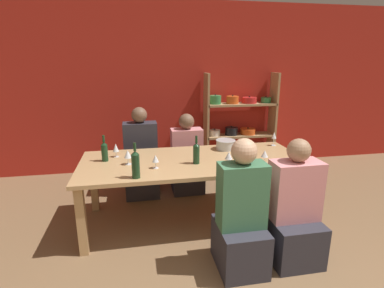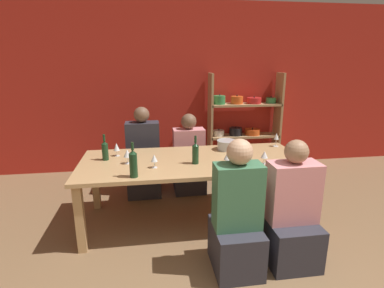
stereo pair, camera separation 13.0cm
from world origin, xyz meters
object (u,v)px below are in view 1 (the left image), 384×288
Objects in this scene: mixing_bowl at (226,144)px; wine_bottle_dark at (105,151)px; shelf_unit at (239,131)px; wine_glass_empty_b at (229,156)px; wine_bottle_green at (196,153)px; person_near_b at (241,222)px; wine_glass_white_c at (242,154)px; person_near_a at (292,217)px; dining_table at (194,166)px; wine_bottle_amber at (136,164)px; wine_glass_empty_a at (128,154)px; person_far_a at (187,163)px; wine_glass_white_b at (116,148)px; wine_glass_white_a at (265,154)px; person_far_b at (142,163)px; wine_glass_red_b at (156,159)px; wine_glass_red_a at (274,136)px.

wine_bottle_dark is (-1.42, -0.19, 0.05)m from mixing_bowl.
shelf_unit reaches higher than wine_glass_empty_b.
person_near_b is (0.24, -0.76, -0.41)m from wine_bottle_green.
person_near_a is at bearing -63.04° from wine_glass_white_c.
wine_bottle_green is at bearing -89.45° from dining_table.
mixing_bowl is 1.32m from wine_bottle_amber.
wine_glass_white_c is (1.17, -0.23, 0.01)m from wine_glass_empty_a.
shelf_unit reaches higher than person_far_a.
shelf_unit is 2.12m from wine_bottle_green.
wine_glass_white_c is (1.30, -0.52, 0.02)m from wine_glass_white_b.
wine_glass_white_b reaches higher than dining_table.
wine_bottle_green reaches higher than wine_glass_empty_a.
wine_glass_white_a is 1.64m from wine_glass_white_b.
wine_glass_empty_b is at bearing 101.30° from person_far_a.
mixing_bowl is (-0.64, -1.34, 0.17)m from shelf_unit.
person_far_b is (-0.86, 1.15, -0.42)m from wine_glass_empty_b.
person_near_b reaches higher than person_near_a.
wine_glass_red_b is (0.52, -0.33, -0.02)m from wine_bottle_dark.
wine_bottle_amber is (-0.63, -0.29, 0.02)m from wine_bottle_green.
wine_glass_red_b is at bearing 133.99° from person_near_b.
dining_table is 0.51m from wine_glass_red_b.
wine_glass_empty_b is (-0.82, -0.68, -0.00)m from wine_glass_red_a.
wine_glass_empty_a is 0.14× the size of person_near_a.
person_far_b reaches higher than wine_glass_white_c.
person_far_a reaches higher than wine_glass_empty_b.
mixing_bowl is at bearing -175.65° from wine_glass_red_a.
wine_bottle_dark is at bearing -172.32° from mixing_bowl.
wine_bottle_green is at bearing -155.67° from wine_glass_red_a.
wine_bottle_green is at bearing 86.17° from person_far_a.
person_far_a is (-0.23, 1.17, -0.46)m from wine_glass_empty_b.
wine_glass_red_a is at bearing 43.86° from wine_glass_white_c.
wine_glass_red_a is at bearing 18.25° from dining_table.
wine_bottle_dark reaches higher than wine_glass_red_a.
mixing_bowl is 0.84× the size of wine_bottle_dark.
wine_glass_white_b is at bearing 162.01° from wine_glass_white_a.
wine_glass_white_c reaches higher than mixing_bowl.
shelf_unit reaches higher than dining_table.
person_far_b is at bearing 114.66° from person_near_b.
wine_glass_empty_a is 0.32m from wine_glass_red_b.
person_near_b is (1.08, -1.15, -0.40)m from wine_glass_white_b.
wine_glass_white_a is 1.15m from wine_glass_red_b.
person_near_b reaches higher than wine_glass_empty_b.
wine_bottle_dark is at bearing 35.77° from person_far_a.
wine_glass_white_b is (-1.31, -0.06, 0.04)m from mixing_bowl.
wine_bottle_amber is at bearing -171.45° from wine_glass_white_c.
wine_bottle_amber is at bearing 151.72° from person_near_b.
dining_table is 2.04× the size of person_far_b.
dining_table is 2.08× the size of person_near_b.
wine_bottle_amber is 1.08m from person_near_b.
mixing_bowl is 1.54× the size of wine_glass_empty_a.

